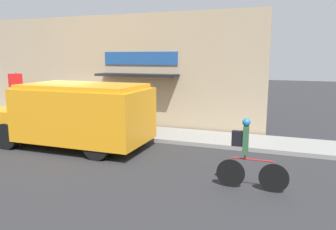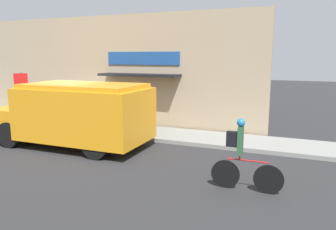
# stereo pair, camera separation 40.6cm
# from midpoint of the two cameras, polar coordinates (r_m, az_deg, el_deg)

# --- Properties ---
(ground_plane) EXTENTS (70.00, 70.00, 0.00)m
(ground_plane) POSITION_cam_midpoint_polar(r_m,az_deg,el_deg) (14.02, -17.57, -3.18)
(ground_plane) COLOR #2B2B2D
(sidewalk) EXTENTS (28.00, 2.00, 0.14)m
(sidewalk) POSITION_cam_midpoint_polar(r_m,az_deg,el_deg) (14.78, -15.20, -2.09)
(sidewalk) COLOR gray
(sidewalk) RESTS_ON ground_plane
(storefront) EXTENTS (15.09, 0.99, 4.91)m
(storefront) POSITION_cam_midpoint_polar(r_m,az_deg,el_deg) (15.41, -12.87, 7.44)
(storefront) COLOR tan
(storefront) RESTS_ON ground_plane
(school_bus) EXTENTS (5.73, 2.83, 2.21)m
(school_bus) POSITION_cam_midpoint_polar(r_m,az_deg,el_deg) (11.77, -16.89, 0.15)
(school_bus) COLOR orange
(school_bus) RESTS_ON ground_plane
(cyclist) EXTENTS (1.69, 0.20, 1.72)m
(cyclist) POSITION_cam_midpoint_polar(r_m,az_deg,el_deg) (7.94, 12.24, -7.08)
(cyclist) COLOR black
(cyclist) RESTS_ON ground_plane
(stop_sign_post) EXTENTS (0.45, 0.45, 2.26)m
(stop_sign_post) POSITION_cam_midpoint_polar(r_m,az_deg,el_deg) (16.54, -25.51, 4.12)
(stop_sign_post) COLOR slate
(stop_sign_post) RESTS_ON sidewalk
(trash_bin) EXTENTS (0.56, 0.56, 0.98)m
(trash_bin) POSITION_cam_midpoint_polar(r_m,az_deg,el_deg) (17.64, -24.26, 1.17)
(trash_bin) COLOR #2D5138
(trash_bin) RESTS_ON sidewalk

